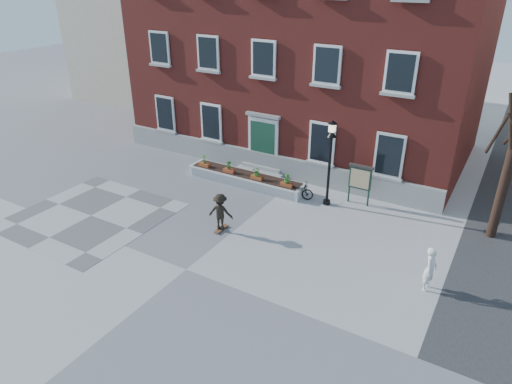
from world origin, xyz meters
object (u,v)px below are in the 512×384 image
Objects in this scene: bystander at (430,269)px; skateboarder at (221,212)px; bicycle at (296,190)px; notice_board at (360,178)px; lamp_post at (330,151)px.

skateboarder is (-8.03, -0.35, 0.06)m from bystander.
bicycle is 2.92m from notice_board.
bystander is at bearing -49.46° from notice_board.
notice_board reaches higher than bicycle.
bicycle is 7.70m from bystander.
notice_board is (2.64, 0.93, 0.85)m from bicycle.
bystander is at bearing -37.16° from lamp_post.
bystander is at bearing -132.77° from bicycle.
skateboarder reaches higher than bystander.
bicycle is 0.40× the size of lamp_post.
notice_board reaches higher than bystander.
bystander is at bearing 2.53° from skateboarder.
bystander is 0.40× the size of lamp_post.
lamp_post is at bearing -147.41° from notice_board.
bystander is 8.04m from skateboarder.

